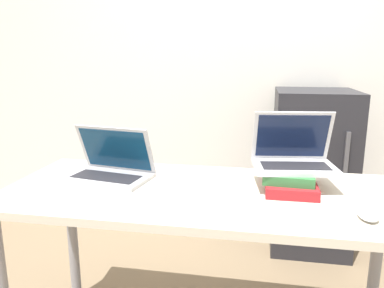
% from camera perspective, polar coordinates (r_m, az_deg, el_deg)
% --- Properties ---
extents(wall_back, '(8.00, 0.05, 2.70)m').
position_cam_1_polar(wall_back, '(2.84, 6.68, 15.02)').
color(wall_back, silver).
rests_on(wall_back, ground_plane).
extents(desk, '(1.56, 0.65, 0.75)m').
position_cam_1_polar(desk, '(1.47, 2.16, -10.25)').
color(desk, beige).
rests_on(desk, ground_plane).
extents(laptop_left, '(0.37, 0.27, 0.22)m').
position_cam_1_polar(laptop_left, '(1.61, -12.33, -3.57)').
color(laptop_left, '#B2B2B7').
rests_on(laptop_left, desk).
extents(book_stack, '(0.20, 0.28, 0.08)m').
position_cam_1_polar(book_stack, '(1.50, 14.60, -5.27)').
color(book_stack, maroon).
rests_on(book_stack, desk).
extents(laptop_on_books, '(0.33, 0.26, 0.22)m').
position_cam_1_polar(laptop_on_books, '(1.51, 15.19, -1.82)').
color(laptop_on_books, silver).
rests_on(laptop_on_books, book_stack).
extents(wireless_keyboard, '(0.30, 0.13, 0.01)m').
position_cam_1_polar(wireless_keyboard, '(1.25, 15.63, -10.42)').
color(wireless_keyboard, white).
rests_on(wireless_keyboard, desk).
extents(mouse, '(0.06, 0.10, 0.03)m').
position_cam_1_polar(mouse, '(1.31, 25.25, -9.69)').
color(mouse, white).
rests_on(mouse, desk).
extents(mini_fridge, '(0.49, 0.57, 1.05)m').
position_cam_1_polar(mini_fridge, '(2.61, 17.68, -3.73)').
color(mini_fridge, '#232328').
rests_on(mini_fridge, ground_plane).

